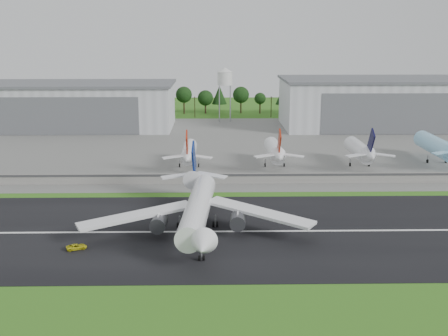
{
  "coord_description": "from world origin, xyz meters",
  "views": [
    {
      "loc": [
        -11.03,
        -121.52,
        48.52
      ],
      "look_at": [
        -8.09,
        40.0,
        9.0
      ],
      "focal_mm": 45.0,
      "sensor_mm": 36.0,
      "label": 1
    }
  ],
  "objects_px": {
    "parked_jet_red_a": "(189,153)",
    "parked_jet_red_b": "(275,151)",
    "main_airliner": "(198,214)",
    "parked_jet_navy": "(361,151)",
    "ground_vehicle": "(77,247)",
    "parked_jet_skyblue": "(439,147)"
  },
  "relations": [
    {
      "from": "parked_jet_red_a",
      "to": "parked_jet_red_b",
      "type": "distance_m",
      "value": 31.32
    },
    {
      "from": "main_airliner",
      "to": "ground_vehicle",
      "type": "distance_m",
      "value": 29.73
    },
    {
      "from": "main_airliner",
      "to": "parked_jet_red_b",
      "type": "relative_size",
      "value": 1.89
    },
    {
      "from": "parked_jet_red_a",
      "to": "parked_jet_red_b",
      "type": "height_order",
      "value": "parked_jet_red_b"
    },
    {
      "from": "parked_jet_navy",
      "to": "parked_jet_red_b",
      "type": "bearing_deg",
      "value": -179.98
    },
    {
      "from": "main_airliner",
      "to": "parked_jet_navy",
      "type": "height_order",
      "value": "main_airliner"
    },
    {
      "from": "main_airliner",
      "to": "parked_jet_skyblue",
      "type": "bearing_deg",
      "value": -136.81
    },
    {
      "from": "parked_jet_red_b",
      "to": "parked_jet_skyblue",
      "type": "relative_size",
      "value": 0.84
    },
    {
      "from": "main_airliner",
      "to": "parked_jet_skyblue",
      "type": "xyz_separation_m",
      "value": [
        88.02,
        72.05,
        1.62
      ]
    },
    {
      "from": "parked_jet_navy",
      "to": "parked_jet_skyblue",
      "type": "xyz_separation_m",
      "value": [
        30.51,
        5.05,
        0.31
      ]
    },
    {
      "from": "ground_vehicle",
      "to": "parked_jet_red_b",
      "type": "distance_m",
      "value": 94.59
    },
    {
      "from": "parked_jet_red_b",
      "to": "parked_jet_skyblue",
      "type": "distance_m",
      "value": 62.02
    },
    {
      "from": "parked_jet_red_b",
      "to": "ground_vehicle",
      "type": "bearing_deg",
      "value": -124.59
    },
    {
      "from": "main_airliner",
      "to": "parked_jet_navy",
      "type": "distance_m",
      "value": 88.31
    },
    {
      "from": "parked_jet_red_a",
      "to": "parked_jet_skyblue",
      "type": "distance_m",
      "value": 93.28
    },
    {
      "from": "main_airliner",
      "to": "ground_vehicle",
      "type": "bearing_deg",
      "value": 25.31
    },
    {
      "from": "main_airliner",
      "to": "parked_jet_skyblue",
      "type": "relative_size",
      "value": 1.59
    },
    {
      "from": "main_airliner",
      "to": "parked_jet_navy",
      "type": "xyz_separation_m",
      "value": [
        57.51,
        67.0,
        1.31
      ]
    },
    {
      "from": "ground_vehicle",
      "to": "parked_jet_navy",
      "type": "xyz_separation_m",
      "value": [
        84.91,
        77.75,
        5.46
      ]
    },
    {
      "from": "ground_vehicle",
      "to": "parked_jet_navy",
      "type": "bearing_deg",
      "value": -70.08
    },
    {
      "from": "ground_vehicle",
      "to": "parked_jet_skyblue",
      "type": "bearing_deg",
      "value": -76.91
    },
    {
      "from": "main_airliner",
      "to": "parked_jet_red_b",
      "type": "xyz_separation_m",
      "value": [
        26.21,
        66.99,
        1.24
      ]
    }
  ]
}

